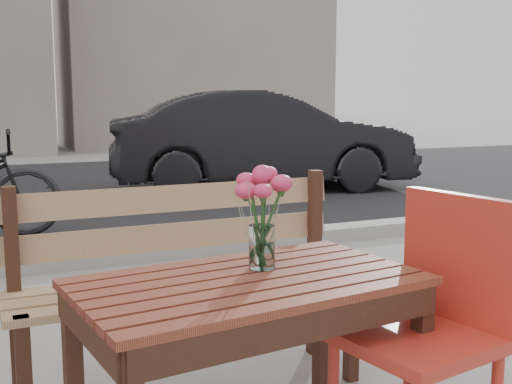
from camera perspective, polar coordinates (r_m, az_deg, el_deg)
street at (r=7.04m, az=-17.92°, el=-2.06°), size 30.00×8.12×0.12m
main_table at (r=2.13m, az=-0.64°, el=-10.54°), size 1.17×0.77×0.68m
main_bench at (r=2.79m, az=-6.40°, el=-5.98°), size 1.51×0.45×0.94m
red_chair at (r=2.26m, az=15.53°, el=-10.34°), size 0.54×0.54×0.94m
main_vase at (r=2.16m, az=0.54°, el=-1.14°), size 0.19×0.19×0.35m
parked_car at (r=8.79m, az=0.48°, el=4.59°), size 4.29×2.17×1.35m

